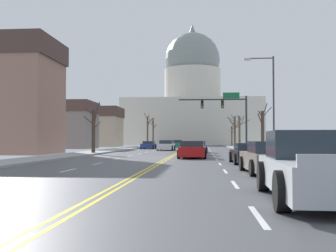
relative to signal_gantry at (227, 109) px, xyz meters
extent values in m
cube|color=#4A4A4F|center=(-5.38, -15.77, -4.92)|extent=(14.00, 180.00, 0.06)
cube|color=yellow|center=(-5.50, -15.77, -4.89)|extent=(0.10, 176.40, 0.00)
cube|color=yellow|center=(-5.26, -15.77, -4.89)|extent=(0.10, 176.40, 0.00)
cube|color=silver|center=(-1.88, -39.87, -4.89)|extent=(0.12, 2.20, 0.00)
cube|color=silver|center=(-1.88, -34.67, -4.89)|extent=(0.12, 2.20, 0.00)
cube|color=silver|center=(-1.88, -29.47, -4.89)|extent=(0.12, 2.20, 0.00)
cube|color=silver|center=(-1.88, -24.27, -4.89)|extent=(0.12, 2.20, 0.00)
cube|color=silver|center=(-1.88, -19.07, -4.89)|extent=(0.12, 2.20, 0.00)
cube|color=silver|center=(-1.88, -13.87, -4.89)|extent=(0.12, 2.20, 0.00)
cube|color=silver|center=(-1.88, -8.67, -4.89)|extent=(0.12, 2.20, 0.00)
cube|color=silver|center=(-1.88, -3.47, -4.89)|extent=(0.12, 2.20, 0.00)
cube|color=silver|center=(-1.88, 1.73, -4.89)|extent=(0.12, 2.20, 0.00)
cube|color=silver|center=(-1.88, 6.93, -4.89)|extent=(0.12, 2.20, 0.00)
cube|color=silver|center=(-1.88, 12.13, -4.89)|extent=(0.12, 2.20, 0.00)
cube|color=silver|center=(-1.88, 17.33, -4.89)|extent=(0.12, 2.20, 0.00)
cube|color=silver|center=(-1.88, 22.53, -4.89)|extent=(0.12, 2.20, 0.00)
cube|color=silver|center=(-1.88, 27.73, -4.89)|extent=(0.12, 2.20, 0.00)
cube|color=silver|center=(-1.88, 32.93, -4.89)|extent=(0.12, 2.20, 0.00)
cube|color=silver|center=(-1.88, 38.13, -4.89)|extent=(0.12, 2.20, 0.00)
cube|color=silver|center=(-1.88, 43.33, -4.89)|extent=(0.12, 2.20, 0.00)
cube|color=silver|center=(-1.88, 48.53, -4.89)|extent=(0.12, 2.20, 0.00)
cube|color=silver|center=(-8.88, -34.67, -4.89)|extent=(0.12, 2.20, 0.00)
cube|color=silver|center=(-8.88, -29.47, -4.89)|extent=(0.12, 2.20, 0.00)
cube|color=silver|center=(-8.88, -24.27, -4.89)|extent=(0.12, 2.20, 0.00)
cube|color=silver|center=(-8.88, -19.07, -4.89)|extent=(0.12, 2.20, 0.00)
cube|color=silver|center=(-8.88, -13.87, -4.89)|extent=(0.12, 2.20, 0.00)
cube|color=silver|center=(-8.88, -8.67, -4.89)|extent=(0.12, 2.20, 0.00)
cube|color=silver|center=(-8.88, -3.47, -4.89)|extent=(0.12, 2.20, 0.00)
cube|color=silver|center=(-8.88, 1.73, -4.89)|extent=(0.12, 2.20, 0.00)
cube|color=silver|center=(-8.88, 6.93, -4.89)|extent=(0.12, 2.20, 0.00)
cube|color=silver|center=(-8.88, 12.13, -4.89)|extent=(0.12, 2.20, 0.00)
cube|color=silver|center=(-8.88, 17.33, -4.89)|extent=(0.12, 2.20, 0.00)
cube|color=silver|center=(-8.88, 22.53, -4.89)|extent=(0.12, 2.20, 0.00)
cube|color=silver|center=(-8.88, 27.73, -4.89)|extent=(0.12, 2.20, 0.00)
cube|color=silver|center=(-8.88, 32.93, -4.89)|extent=(0.12, 2.20, 0.00)
cube|color=silver|center=(-8.88, 38.13, -4.89)|extent=(0.12, 2.20, 0.00)
cube|color=silver|center=(-8.88, 43.33, -4.89)|extent=(0.12, 2.20, 0.00)
cube|color=silver|center=(-8.88, 48.53, -4.89)|extent=(0.12, 2.20, 0.00)
cube|color=gray|center=(3.12, -15.77, -4.82)|extent=(3.00, 180.00, 0.14)
cube|color=gray|center=(-13.88, -15.77, -4.82)|extent=(3.00, 180.00, 0.14)
cylinder|color=#28282D|center=(2.22, 0.01, -1.60)|extent=(0.22, 0.22, 6.29)
cylinder|color=#28282D|center=(-1.68, 0.01, 1.14)|extent=(7.80, 0.16, 0.16)
cube|color=black|center=(-0.51, 0.01, 0.58)|extent=(0.32, 0.28, 0.92)
sphere|color=#330504|center=(-0.51, -0.15, 0.86)|extent=(0.22, 0.22, 0.22)
sphere|color=#332B05|center=(-0.51, -0.15, 0.58)|extent=(0.22, 0.22, 0.22)
sphere|color=#19CC47|center=(-0.51, -0.15, 0.30)|extent=(0.22, 0.22, 0.22)
cube|color=black|center=(-2.85, 0.01, 0.58)|extent=(0.32, 0.28, 0.92)
sphere|color=#330504|center=(-2.85, -0.15, 0.86)|extent=(0.22, 0.22, 0.22)
sphere|color=#332B05|center=(-2.85, -0.15, 0.58)|extent=(0.22, 0.22, 0.22)
sphere|color=#19CC47|center=(-2.85, -0.15, 0.30)|extent=(0.22, 0.22, 0.22)
cube|color=#146033|center=(0.51, 0.03, 1.59)|extent=(1.90, 0.06, 0.70)
cylinder|color=#333338|center=(2.82, -14.45, -0.79)|extent=(0.14, 0.14, 7.92)
cylinder|color=#333338|center=(1.80, -14.45, 3.02)|extent=(2.05, 0.09, 0.09)
cube|color=#B2B2AD|center=(0.77, -14.45, 2.95)|extent=(0.56, 0.24, 0.16)
cube|color=beige|center=(-5.38, 60.19, 0.89)|extent=(34.78, 22.48, 11.55)
cylinder|color=beige|center=(-5.38, 60.19, 10.87)|extent=(14.86, 14.86, 8.41)
sphere|color=gray|center=(-5.38, 60.19, 17.61)|extent=(14.50, 14.50, 14.50)
cone|color=gray|center=(-5.38, 60.19, 26.06)|extent=(1.80, 1.80, 2.40)
cube|color=navy|center=(-3.35, -4.36, -4.40)|extent=(1.88, 4.44, 0.65)
cube|color=#232D38|center=(-3.34, -4.56, -3.87)|extent=(1.60, 2.23, 0.43)
cylinder|color=black|center=(-4.26, -3.03, -4.57)|extent=(0.24, 0.65, 0.64)
cylinder|color=black|center=(-2.52, -2.97, -4.57)|extent=(0.24, 0.65, 0.64)
cylinder|color=black|center=(-4.18, -5.75, -4.57)|extent=(0.24, 0.65, 0.64)
cylinder|color=black|center=(-2.44, -5.69, -4.57)|extent=(0.24, 0.65, 0.64)
cube|color=#6B6056|center=(-3.54, -11.09, -4.42)|extent=(2.05, 4.50, 0.61)
cube|color=#232D38|center=(-3.55, -11.28, -3.88)|extent=(1.73, 2.13, 0.47)
cylinder|color=black|center=(-4.43, -9.68, -4.57)|extent=(0.24, 0.65, 0.64)
cylinder|color=black|center=(-2.55, -9.75, -4.57)|extent=(0.24, 0.65, 0.64)
cylinder|color=black|center=(-4.53, -12.43, -4.57)|extent=(0.24, 0.65, 0.64)
cylinder|color=black|center=(-2.65, -12.50, -4.57)|extent=(0.24, 0.65, 0.64)
cube|color=#B71414|center=(-3.60, -16.85, -4.38)|extent=(1.89, 4.41, 0.69)
cube|color=#232D38|center=(-3.60, -16.99, -3.82)|extent=(1.65, 2.15, 0.43)
cylinder|color=black|center=(-4.53, -15.48, -4.57)|extent=(0.22, 0.64, 0.64)
cylinder|color=black|center=(-2.66, -15.50, -4.57)|extent=(0.22, 0.64, 0.64)
cylinder|color=black|center=(-4.55, -18.21, -4.57)|extent=(0.22, 0.64, 0.64)
cylinder|color=black|center=(-2.68, -18.23, -4.57)|extent=(0.22, 0.64, 0.64)
cube|color=black|center=(-0.17, -23.51, -4.43)|extent=(1.92, 4.52, 0.60)
cube|color=#232D38|center=(-0.16, -23.80, -3.91)|extent=(1.65, 2.21, 0.42)
cylinder|color=black|center=(-1.11, -22.14, -4.57)|extent=(0.24, 0.65, 0.64)
cylinder|color=black|center=(0.70, -22.10, -4.57)|extent=(0.24, 0.65, 0.64)
cylinder|color=black|center=(-1.04, -24.92, -4.57)|extent=(0.24, 0.65, 0.64)
cylinder|color=black|center=(0.77, -24.87, -4.57)|extent=(0.24, 0.65, 0.64)
cube|color=#6B6056|center=(-0.17, -30.36, -4.38)|extent=(1.92, 4.71, 0.69)
cube|color=#232D38|center=(-0.15, -30.80, -3.81)|extent=(1.61, 2.06, 0.47)
cylinder|color=black|center=(-1.09, -28.95, -4.57)|extent=(0.24, 0.65, 0.64)
cylinder|color=black|center=(0.65, -28.89, -4.57)|extent=(0.24, 0.65, 0.64)
cylinder|color=black|center=(-0.98, -31.83, -4.57)|extent=(0.24, 0.65, 0.64)
cylinder|color=black|center=(0.76, -31.76, -4.57)|extent=(0.24, 0.65, 0.64)
cube|color=#ADB2B7|center=(-0.28, -37.83, -4.32)|extent=(2.22, 5.39, 0.70)
cube|color=#1E2833|center=(-0.26, -37.09, -3.62)|extent=(1.93, 1.87, 0.68)
cylinder|color=black|center=(-1.24, -36.20, -4.49)|extent=(0.31, 0.81, 0.80)
cylinder|color=black|center=(-1.35, -39.39, -4.49)|extent=(0.31, 0.81, 0.80)
cube|color=silver|center=(-7.42, 4.19, -4.39)|extent=(1.96, 4.75, 0.68)
cube|color=#232D38|center=(-7.41, 4.61, -3.82)|extent=(1.66, 2.32, 0.46)
cylinder|color=black|center=(-6.57, 2.70, -4.57)|extent=(0.24, 0.65, 0.64)
cylinder|color=black|center=(-8.38, 2.76, -4.57)|extent=(0.24, 0.65, 0.64)
cylinder|color=black|center=(-6.47, 5.61, -4.57)|extent=(0.24, 0.65, 0.64)
cylinder|color=black|center=(-8.28, 5.67, -4.57)|extent=(0.24, 0.65, 0.64)
cube|color=navy|center=(-10.82, 12.63, -4.43)|extent=(1.82, 4.60, 0.60)
cube|color=#232D38|center=(-10.81, 12.96, -3.94)|extent=(1.57, 2.29, 0.39)
cylinder|color=black|center=(-9.97, 11.20, -4.57)|extent=(0.23, 0.64, 0.64)
cylinder|color=black|center=(-11.71, 11.23, -4.57)|extent=(0.23, 0.64, 0.64)
cylinder|color=black|center=(-9.92, 14.03, -4.57)|extent=(0.23, 0.64, 0.64)
cylinder|color=black|center=(-11.66, 14.06, -4.57)|extent=(0.23, 0.64, 0.64)
cube|color=#1E7247|center=(-7.10, 21.11, -4.39)|extent=(1.85, 4.46, 0.68)
cube|color=#232D38|center=(-7.10, 21.24, -3.81)|extent=(1.62, 2.05, 0.47)
cylinder|color=black|center=(-6.18, 19.74, -4.57)|extent=(0.23, 0.64, 0.64)
cylinder|color=black|center=(-8.00, 19.72, -4.57)|extent=(0.23, 0.64, 0.64)
cylinder|color=black|center=(-6.20, 22.49, -4.57)|extent=(0.23, 0.64, 0.64)
cylinder|color=black|center=(-8.02, 22.48, -4.57)|extent=(0.23, 0.64, 0.64)
cube|color=slate|center=(-23.58, 13.26, -2.14)|extent=(8.26, 7.48, 5.49)
cube|color=#47332D|center=(-23.58, 13.26, 1.45)|extent=(8.59, 7.78, 1.68)
cube|color=tan|center=(-23.86, 30.21, -2.03)|extent=(10.14, 7.88, 5.72)
cube|color=#47332D|center=(-23.86, 30.21, 1.78)|extent=(10.54, 8.20, 1.91)
cylinder|color=brown|center=(3.00, 17.24, -2.28)|extent=(0.34, 0.34, 4.95)
cylinder|color=brown|center=(2.85, 17.66, -1.07)|extent=(0.40, 0.92, 1.29)
cylinder|color=brown|center=(3.81, 17.33, -0.84)|extent=(1.67, 0.29, 0.95)
cylinder|color=brown|center=(2.36, 17.20, -1.22)|extent=(1.36, 0.19, 1.13)
cylinder|color=brown|center=(3.38, 17.66, -0.25)|extent=(0.85, 0.93, 1.01)
cylinder|color=brown|center=(3.37, 16.93, -0.73)|extent=(0.86, 0.74, 1.71)
cylinder|color=brown|center=(2.86, 17.94, 0.05)|extent=(0.37, 1.45, 0.92)
cylinder|color=brown|center=(2.86, 16.79, -0.87)|extent=(0.35, 0.97, 1.60)
cylinder|color=#423328|center=(-13.21, -9.31, -2.71)|extent=(0.35, 0.35, 4.07)
cylinder|color=#423328|center=(-13.66, -9.47, -1.66)|extent=(0.98, 0.43, 0.82)
cylinder|color=#423328|center=(-13.19, -8.82, -1.66)|extent=(0.15, 1.08, 1.65)
cylinder|color=#423328|center=(-13.14, -8.86, -1.38)|extent=(0.22, 0.95, 1.35)
cylinder|color=#423328|center=(-12.82, -9.89, -1.18)|extent=(0.86, 1.24, 1.07)
cylinder|color=#423328|center=(-12.89, -9.15, -2.12)|extent=(0.71, 0.40, 0.76)
cylinder|color=#423328|center=(-13.66, -9.15, -0.86)|extent=(0.96, 0.40, 0.67)
cylinder|color=#423328|center=(-12.83, -9.59, -0.62)|extent=(0.84, 0.64, 1.38)
cylinder|color=brown|center=(3.35, 38.51, -2.73)|extent=(0.30, 0.30, 4.04)
cylinder|color=brown|center=(3.90, 38.46, -1.53)|extent=(1.18, 0.21, 1.65)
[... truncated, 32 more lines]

